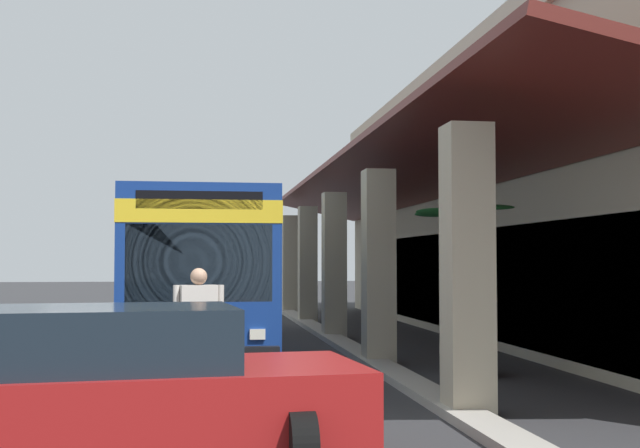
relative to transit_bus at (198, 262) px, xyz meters
name	(u,v)px	position (x,y,z in m)	size (l,w,h in m)	color
ground	(465,344)	(0.23, 6.03, -1.85)	(120.00, 120.00, 0.00)	#2D2D30
curb_strip	(329,336)	(-1.64, 3.18, -1.79)	(30.60, 0.50, 0.12)	#9E998E
transit_bus	(198,262)	(0.00, 0.00, 0.00)	(11.23, 2.91, 3.34)	navy
parked_sedan_red	(109,388)	(10.79, -0.72, -1.10)	(2.72, 4.55, 1.47)	maroon
pedestrian	(198,323)	(6.60, 0.05, -0.84)	(0.36, 0.71, 1.78)	navy
potted_palm	(467,324)	(5.23, 4.41, -1.00)	(1.58, 1.74, 2.92)	#4C4742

